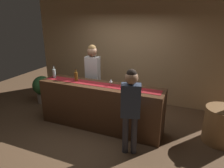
# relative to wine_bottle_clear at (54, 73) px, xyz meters

# --- Properties ---
(ground_plane) EXTENTS (10.00, 10.00, 0.00)m
(ground_plane) POSITION_rel_wine_bottle_clear_xyz_m (1.22, -0.03, -1.15)
(ground_plane) COLOR brown
(back_wall) EXTENTS (6.00, 0.12, 2.90)m
(back_wall) POSITION_rel_wine_bottle_clear_xyz_m (1.22, 1.87, 0.30)
(back_wall) COLOR tan
(back_wall) RESTS_ON ground
(bar_counter) EXTENTS (2.81, 0.60, 1.03)m
(bar_counter) POSITION_rel_wine_bottle_clear_xyz_m (1.22, -0.03, -0.63)
(bar_counter) COLOR #472B19
(bar_counter) RESTS_ON ground
(counter_runner_cloth) EXTENTS (2.67, 0.28, 0.01)m
(counter_runner_cloth) POSITION_rel_wine_bottle_clear_xyz_m (1.22, -0.03, -0.11)
(counter_runner_cloth) COLOR maroon
(counter_runner_cloth) RESTS_ON bar_counter
(wine_bottle_clear) EXTENTS (0.07, 0.07, 0.30)m
(wine_bottle_clear) POSITION_rel_wine_bottle_clear_xyz_m (0.00, 0.00, 0.00)
(wine_bottle_clear) COLOR #B2C6C1
(wine_bottle_clear) RESTS_ON bar_counter
(wine_bottle_amber) EXTENTS (0.07, 0.07, 0.30)m
(wine_bottle_amber) POSITION_rel_wine_bottle_clear_xyz_m (0.63, -0.03, 0.00)
(wine_bottle_amber) COLOR brown
(wine_bottle_amber) RESTS_ON bar_counter
(wine_glass_near_customer) EXTENTS (0.07, 0.07, 0.14)m
(wine_glass_near_customer) POSITION_rel_wine_bottle_clear_xyz_m (1.47, 0.00, -0.01)
(wine_glass_near_customer) COLOR silver
(wine_glass_near_customer) RESTS_ON bar_counter
(wine_glass_mid_counter) EXTENTS (0.07, 0.07, 0.14)m
(wine_glass_mid_counter) POSITION_rel_wine_bottle_clear_xyz_m (1.96, -0.07, -0.01)
(wine_glass_mid_counter) COLOR silver
(wine_glass_mid_counter) RESTS_ON bar_counter
(bartender) EXTENTS (0.35, 0.25, 1.79)m
(bartender) POSITION_rel_wine_bottle_clear_xyz_m (0.74, 0.55, -0.03)
(bartender) COLOR #26262B
(bartender) RESTS_ON ground
(customer_sipping) EXTENTS (0.38, 0.29, 1.63)m
(customer_sipping) POSITION_rel_wine_bottle_clear_xyz_m (2.13, -0.66, -0.15)
(customer_sipping) COLOR #33333D
(customer_sipping) RESTS_ON ground
(round_side_table) EXTENTS (0.68, 0.68, 0.74)m
(round_side_table) POSITION_rel_wine_bottle_clear_xyz_m (3.71, 0.39, -0.78)
(round_side_table) COLOR olive
(round_side_table) RESTS_ON ground
(potted_plant_tall) EXTENTS (0.54, 0.54, 0.79)m
(potted_plant_tall) POSITION_rel_wine_bottle_clear_xyz_m (-0.95, 0.59, -0.69)
(potted_plant_tall) COLOR #9E9389
(potted_plant_tall) RESTS_ON ground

